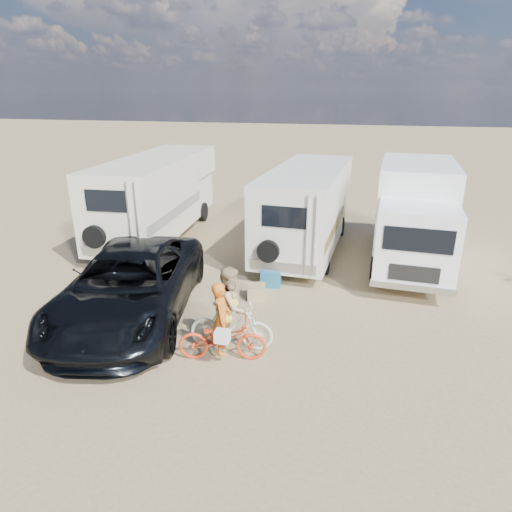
% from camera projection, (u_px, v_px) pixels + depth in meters
% --- Properties ---
extents(ground, '(140.00, 140.00, 0.00)m').
position_uv_depth(ground, '(234.00, 362.00, 9.06)').
color(ground, '#9D865D').
rests_on(ground, ground).
extents(rv_main, '(2.54, 6.75, 2.83)m').
position_uv_depth(rv_main, '(306.00, 210.00, 15.02)').
color(rv_main, white).
rests_on(rv_main, ground).
extents(rv_left, '(2.79, 7.79, 2.97)m').
position_uv_depth(rv_left, '(158.00, 198.00, 16.50)').
color(rv_left, silver).
rests_on(rv_left, ground).
extents(box_truck, '(2.54, 6.09, 3.13)m').
position_uv_depth(box_truck, '(414.00, 218.00, 13.60)').
color(box_truck, white).
rests_on(box_truck, ground).
extents(dark_suv, '(3.95, 6.47, 1.67)m').
position_uv_depth(dark_suv, '(130.00, 285.00, 10.65)').
color(dark_suv, black).
rests_on(dark_suv, ground).
extents(bike_man, '(1.90, 1.01, 0.95)m').
position_uv_depth(bike_man, '(222.00, 339.00, 9.02)').
color(bike_man, red).
rests_on(bike_man, ground).
extents(bike_woman, '(1.84, 0.69, 1.08)m').
position_uv_depth(bike_woman, '(231.00, 326.00, 9.37)').
color(bike_woman, beige).
rests_on(bike_woman, ground).
extents(rider_man, '(0.48, 0.63, 1.54)m').
position_uv_depth(rider_man, '(222.00, 326.00, 8.92)').
color(rider_man, '#CC611C').
rests_on(rider_man, ground).
extents(rider_woman, '(0.73, 0.89, 1.71)m').
position_uv_depth(rider_woman, '(231.00, 313.00, 9.25)').
color(rider_woman, tan).
rests_on(rider_woman, ground).
extents(cooler, '(0.59, 0.45, 0.45)m').
position_uv_depth(cooler, '(271.00, 278.00, 12.56)').
color(cooler, '#1E5F84').
rests_on(cooler, ground).
extents(crate, '(0.58, 0.58, 0.38)m').
position_uv_depth(crate, '(257.00, 292.00, 11.79)').
color(crate, '#947F57').
rests_on(crate, ground).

